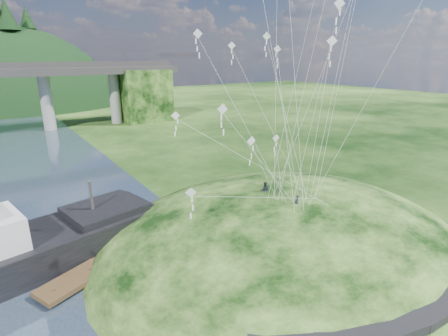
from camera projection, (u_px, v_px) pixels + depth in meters
ground at (225, 287)px, 26.06m from camera, size 320.00×320.00×0.00m
grass_hill at (284, 259)px, 32.36m from camera, size 36.00×32.00×13.00m
footpath at (412, 298)px, 21.72m from camera, size 22.29×5.84×0.83m
work_barge at (11, 251)px, 26.96m from camera, size 24.11×10.82×8.16m
wooden_dock at (122, 252)px, 29.76m from camera, size 14.40×7.92×1.05m
kite_flyers at (273, 185)px, 30.31m from camera, size 1.11×4.40×1.64m
kite_swarm at (297, 22)px, 27.33m from camera, size 18.97×16.48×21.59m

